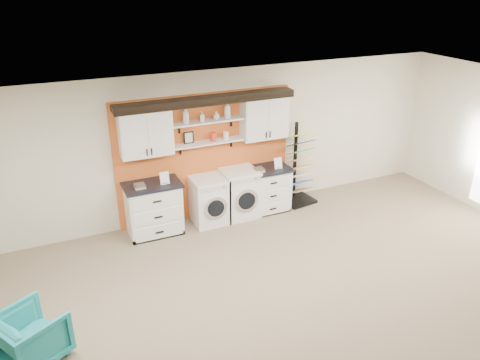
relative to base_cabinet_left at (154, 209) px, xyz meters
name	(u,v)px	position (x,y,z in m)	size (l,w,h in m)	color
floor	(316,346)	(1.13, -3.64, -0.49)	(10.00, 10.00, 0.00)	gray
ceiling	(334,138)	(1.13, -3.64, 2.31)	(10.00, 10.00, 0.00)	white
wall_back	(205,146)	(1.13, 0.36, 0.91)	(10.00, 10.00, 0.00)	beige
accent_panel	(206,156)	(1.13, 0.32, 0.71)	(3.40, 0.07, 2.40)	#C85A22
upper_cabinet_left	(145,132)	(0.00, 0.15, 1.39)	(0.90, 0.35, 0.84)	white
upper_cabinet_right	(264,117)	(2.26, 0.15, 1.39)	(0.90, 0.35, 0.84)	white
shelf_lower	(208,142)	(1.13, 0.16, 1.04)	(1.32, 0.28, 0.03)	white
shelf_upper	(208,121)	(1.13, 0.16, 1.44)	(1.32, 0.28, 0.03)	white
crown_molding	(207,99)	(1.13, 0.17, 1.84)	(3.30, 0.41, 0.13)	black
picture_frame	(189,138)	(0.78, 0.21, 1.17)	(0.18, 0.02, 0.22)	black
canister_red	(213,137)	(1.23, 0.16, 1.14)	(0.11, 0.11, 0.16)	red
canister_cream	(226,135)	(1.48, 0.16, 1.13)	(0.10, 0.10, 0.14)	silver
base_cabinet_left	(154,209)	(0.00, 0.00, 0.00)	(1.00, 0.66, 0.98)	white
base_cabinet_right	(266,189)	(2.26, 0.00, -0.04)	(0.91, 0.66, 0.89)	white
washer	(209,200)	(1.06, 0.00, -0.04)	(0.64, 0.71, 0.89)	white
dryer	(239,193)	(1.68, 0.00, -0.02)	(0.68, 0.71, 0.94)	white
sample_rack	(299,178)	(3.03, 0.04, 0.04)	(0.67, 0.59, 1.67)	black
armchair	(31,336)	(-2.14, -2.39, -0.15)	(0.72, 0.74, 0.67)	teal
soap_bottle_a	(186,115)	(0.73, 0.16, 1.60)	(0.11, 0.11, 0.30)	silver
soap_bottle_b	(202,116)	(1.04, 0.16, 1.54)	(0.08, 0.08, 0.17)	silver
soap_bottle_c	(216,115)	(1.30, 0.16, 1.53)	(0.12, 0.12, 0.15)	silver
soap_bottle_d	(227,109)	(1.52, 0.16, 1.61)	(0.12, 0.12, 0.31)	silver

